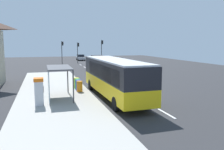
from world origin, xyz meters
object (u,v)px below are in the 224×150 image
recycling_bin_yellow (76,83)px  traffic_light_far_side (62,49)px  ticket_machine (39,91)px  bus_shelter (55,74)px  traffic_light_near_side (102,48)px  sedan_near (81,57)px  recycling_bin_orange (80,86)px  recycling_bin_blue (78,85)px  white_van (99,61)px  traffic_light_median (78,49)px  bus (114,76)px  recycling_bin_green (77,84)px

recycling_bin_yellow → traffic_light_far_side: traffic_light_far_side is taller
ticket_machine → bus_shelter: size_ratio=0.48×
recycling_bin_yellow → traffic_light_near_side: (9.70, 27.86, 2.75)m
traffic_light_far_side → sedan_near: bearing=59.8°
recycling_bin_orange → recycling_bin_blue: size_ratio=1.00×
bus_shelter → ticket_machine: bearing=-125.5°
white_van → traffic_light_far_side: size_ratio=1.08×
white_van → traffic_light_median: size_ratio=1.14×
bus → recycling_bin_yellow: size_ratio=11.64×
sedan_near → recycling_bin_yellow: size_ratio=4.64×
white_van → recycling_bin_blue: white_van is taller
white_van → recycling_bin_blue: bearing=-109.2°
white_van → recycling_bin_green: (-6.40, -17.73, -0.69)m
recycling_bin_blue → bus_shelter: size_ratio=0.24×
recycling_bin_blue → ticket_machine: bearing=-127.6°
recycling_bin_green → traffic_light_far_side: 29.49m
recycling_bin_blue → traffic_light_far_side: bearing=87.9°
traffic_light_far_side → bus_shelter: traffic_light_far_side is taller
ticket_machine → recycling_bin_blue: bearing=52.4°
traffic_light_median → recycling_bin_blue: bearing=-98.5°
traffic_light_near_side → recycling_bin_blue: bearing=-108.3°
bus → recycling_bin_orange: bearing=134.6°
recycling_bin_yellow → traffic_light_median: size_ratio=0.21×
traffic_light_median → recycling_bin_green: bearing=-98.7°
bus → traffic_light_far_side: (-1.39, 33.28, 1.41)m
sedan_near → traffic_light_near_side: traffic_light_near_side is taller
sedan_near → recycling_bin_yellow: bearing=-99.7°
recycling_bin_yellow → traffic_light_far_side: 28.79m
bus → recycling_bin_blue: 4.24m
recycling_bin_blue → traffic_light_near_side: size_ratio=0.19×
sedan_near → ticket_machine: (-9.94, -43.80, 0.38)m
sedan_near → ticket_machine: ticket_machine is taller
recycling_bin_green → bus_shelter: bearing=-122.7°
recycling_bin_orange → traffic_light_median: size_ratio=0.21×
sedan_near → recycling_bin_orange: size_ratio=4.64×
white_van → recycling_bin_orange: white_van is taller
recycling_bin_green → recycling_bin_yellow: size_ratio=1.00×
ticket_machine → bus_shelter: bus_shelter is taller
ticket_machine → bus_shelter: 2.31m
recycling_bin_orange → recycling_bin_blue: 0.70m
bus_shelter → traffic_light_near_side: bearing=69.6°
sedan_near → recycling_bin_green: sedan_near is taller
traffic_light_median → bus: bearing=-93.6°
traffic_light_far_side → traffic_light_near_side: bearing=-5.3°
white_van → recycling_bin_blue: 19.52m
recycling_bin_green → traffic_light_near_side: 30.28m
recycling_bin_green → traffic_light_median: traffic_light_median is taller
sedan_near → traffic_light_near_side: 10.89m
sedan_near → traffic_light_far_side: size_ratio=0.91×
bus → recycling_bin_orange: bus is taller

